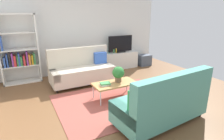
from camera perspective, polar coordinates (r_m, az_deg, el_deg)
name	(u,v)px	position (r m, az deg, el deg)	size (l,w,h in m)	color
ground_plane	(113,101)	(4.74, 0.40, -9.48)	(7.68, 7.68, 0.00)	brown
wall_far	(77,32)	(6.87, -10.70, 11.27)	(6.40, 0.12, 2.90)	white
area_rug	(117,101)	(4.72, 1.46, -9.52)	(2.90, 2.20, 0.01)	#9E4C42
couch_beige	(82,69)	(5.82, -9.13, 0.16)	(1.91, 0.87, 1.10)	beige
couch_green	(162,103)	(3.82, 15.12, -9.64)	(1.96, 1.00, 1.10)	teal
coffee_table	(115,84)	(4.74, 0.87, -4.25)	(1.10, 0.56, 0.42)	#B7844C
tv_console	(120,60)	(7.38, 2.43, 3.02)	(1.40, 0.44, 0.64)	silver
tv	(120,44)	(7.23, 2.58, 7.84)	(1.00, 0.20, 0.64)	black
bookshelf	(19,52)	(6.34, -26.55, 4.80)	(1.10, 0.36, 2.10)	white
storage_trunk	(144,60)	(7.91, 9.74, 3.01)	(0.52, 0.40, 0.44)	#4C5666
potted_plant	(118,73)	(4.73, 1.93, -1.00)	(0.30, 0.30, 0.40)	brown
table_book_0	(105,85)	(4.57, -2.09, -4.46)	(0.24, 0.18, 0.04)	silver
table_book_1	(105,83)	(4.56, -2.09, -4.05)	(0.24, 0.18, 0.03)	#3F8C4C
vase_0	(106,52)	(7.07, -1.84, 5.58)	(0.09, 0.09, 0.12)	#33B29E
vase_1	(109,51)	(7.13, -0.77, 5.80)	(0.08, 0.08, 0.15)	#33B29E
bottle_0	(114,51)	(7.12, 0.57, 5.76)	(0.05, 0.05, 0.15)	#3F8C4C
bottle_1	(116,51)	(7.16, 1.27, 5.93)	(0.04, 0.04, 0.17)	gold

